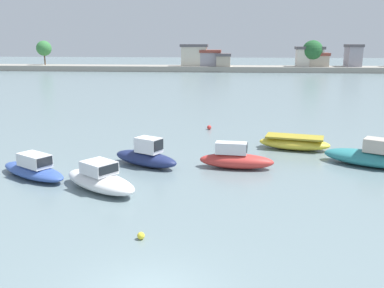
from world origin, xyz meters
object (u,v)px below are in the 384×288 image
(moored_boat_4, at_px, (236,159))
(moored_boat_5, at_px, (294,143))
(moored_boat_2, at_px, (100,180))
(moored_boat_3, at_px, (146,156))
(mooring_buoy_2, at_px, (141,236))
(moored_boat_6, at_px, (368,156))
(moored_boat_1, at_px, (33,169))
(mooring_buoy_3, at_px, (209,127))
(mooring_buoy_0, at_px, (33,154))

(moored_boat_4, distance_m, moored_boat_5, 6.74)
(moored_boat_2, relative_size, moored_boat_3, 1.08)
(moored_boat_5, distance_m, mooring_buoy_2, 17.48)
(mooring_buoy_2, bearing_deg, moored_boat_6, 43.66)
(moored_boat_1, xyz_separation_m, moored_boat_6, (20.11, 4.35, 0.12))
(moored_boat_3, distance_m, moored_boat_5, 11.24)
(mooring_buoy_2, bearing_deg, mooring_buoy_3, 86.12)
(moored_boat_1, xyz_separation_m, moored_boat_5, (15.99, 8.19, -0.02))
(moored_boat_3, distance_m, mooring_buoy_2, 10.43)
(mooring_buoy_3, bearing_deg, moored_boat_3, -105.80)
(moored_boat_5, bearing_deg, moored_boat_2, -126.34)
(moored_boat_4, bearing_deg, moored_boat_6, 14.26)
(mooring_buoy_2, xyz_separation_m, mooring_buoy_3, (1.50, 22.08, 0.05))
(moored_boat_3, relative_size, mooring_buoy_0, 15.46)
(moored_boat_3, distance_m, moored_boat_6, 14.13)
(moored_boat_2, relative_size, moored_boat_6, 0.93)
(moored_boat_6, distance_m, mooring_buoy_2, 16.88)
(moored_boat_5, relative_size, mooring_buoy_3, 13.59)
(moored_boat_3, height_order, moored_boat_6, moored_boat_3)
(moored_boat_2, height_order, mooring_buoy_2, moored_boat_2)
(moored_boat_4, relative_size, moored_boat_5, 0.88)
(moored_boat_6, relative_size, mooring_buoy_2, 18.66)
(moored_boat_3, bearing_deg, moored_boat_1, -126.12)
(moored_boat_6, xyz_separation_m, mooring_buoy_0, (-22.35, 0.25, -0.46))
(moored_boat_4, xyz_separation_m, mooring_buoy_3, (-2.30, 11.79, -0.39))
(moored_boat_5, distance_m, mooring_buoy_3, 9.32)
(moored_boat_3, height_order, moored_boat_5, moored_boat_3)
(moored_boat_5, relative_size, moored_boat_6, 0.95)
(moored_boat_4, relative_size, mooring_buoy_0, 14.94)
(moored_boat_1, relative_size, mooring_buoy_3, 13.63)
(moored_boat_3, distance_m, mooring_buoy_3, 12.29)
(moored_boat_2, relative_size, mooring_buoy_3, 13.33)
(moored_boat_1, bearing_deg, moored_boat_3, 57.86)
(moored_boat_4, xyz_separation_m, moored_boat_6, (8.41, 1.36, 0.03))
(moored_boat_4, bearing_deg, mooring_buoy_0, 178.48)
(moored_boat_3, xyz_separation_m, moored_boat_6, (14.06, 1.40, -0.02))
(moored_boat_2, distance_m, mooring_buoy_0, 9.26)
(moored_boat_4, distance_m, mooring_buoy_0, 14.05)
(mooring_buoy_3, bearing_deg, mooring_buoy_0, -138.83)
(mooring_buoy_0, distance_m, mooring_buoy_3, 15.46)
(moored_boat_3, bearing_deg, mooring_buoy_3, 102.04)
(moored_boat_4, bearing_deg, moored_boat_3, -174.60)
(mooring_buoy_0, xyz_separation_m, mooring_buoy_3, (11.64, 10.18, 0.04))
(moored_boat_3, xyz_separation_m, mooring_buoy_2, (1.85, -10.25, -0.48))
(moored_boat_3, bearing_deg, moored_boat_6, 33.50)
(moored_boat_4, height_order, moored_boat_6, moored_boat_6)
(moored_boat_2, xyz_separation_m, mooring_buoy_3, (4.90, 16.50, -0.37))
(moored_boat_5, xyz_separation_m, mooring_buoy_2, (-8.09, -15.49, -0.33))
(mooring_buoy_2, relative_size, mooring_buoy_3, 0.77)
(moored_boat_2, xyz_separation_m, moored_boat_4, (7.20, 4.71, 0.02))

